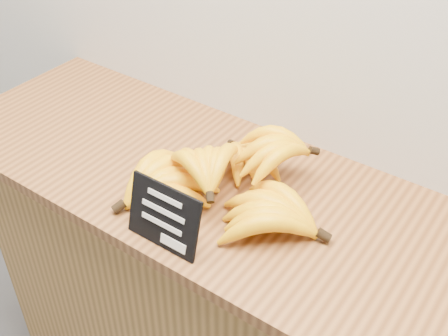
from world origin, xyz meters
TOP-DOWN VIEW (x-y plane):
  - counter at (-0.12, 2.75)m, footprint 1.30×0.50m
  - counter_top at (-0.12, 2.75)m, footprint 1.57×0.54m
  - chalkboard_sign at (-0.15, 2.53)m, footprint 0.17×0.04m
  - banana_pile at (-0.12, 2.71)m, footprint 0.50×0.38m

SIDE VIEW (x-z plane):
  - counter at x=-0.12m, z-range 0.00..0.90m
  - counter_top at x=-0.12m, z-range 0.90..0.93m
  - banana_pile at x=-0.12m, z-range 0.92..1.04m
  - chalkboard_sign at x=-0.15m, z-range 0.93..1.06m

